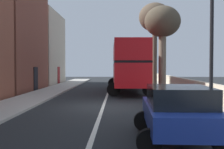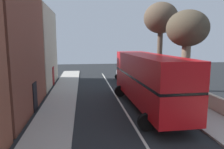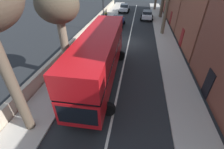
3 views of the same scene
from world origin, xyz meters
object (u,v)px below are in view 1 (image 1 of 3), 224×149
Objects in this scene: double_decker_bus at (128,64)px; street_tree_right_3 at (155,19)px; parked_car_blue_right_2 at (178,110)px; street_tree_right_1 at (162,24)px; parked_car_silver_right_3 at (131,76)px; lamppost_right at (212,23)px.

double_decker_bus is 1.29× the size of street_tree_right_3.
parked_car_blue_right_2 is 16.49m from street_tree_right_1.
street_tree_right_1 is at bearing 82.44° from parked_car_blue_right_2.
double_decker_bus is at bearing -118.28° from street_tree_right_3.
street_tree_right_1 is 0.82× the size of street_tree_right_3.
double_decker_bus is at bearing -93.98° from parked_car_silver_right_3.
double_decker_bus is at bearing 92.89° from parked_car_blue_right_2.
double_decker_bus is 11.62m from parked_car_silver_right_3.
double_decker_bus is at bearing 177.07° from street_tree_right_1.
parked_car_blue_right_2 is 0.49× the size of street_tree_right_3.
parked_car_silver_right_3 is at bearing 86.02° from double_decker_bus.
lamppost_right is (1.80, 2.57, 2.89)m from parked_car_blue_right_2.
lamppost_right is at bearing -85.84° from parked_car_silver_right_3.
parked_car_silver_right_3 is at bearing 94.16° from lamppost_right.
street_tree_right_3 is 1.38× the size of lamppost_right.
street_tree_right_1 is (2.88, -0.15, 3.34)m from double_decker_bus.
double_decker_bus is 7.91m from street_tree_right_3.
street_tree_right_1 is at bearing 88.79° from lamppost_right.
street_tree_right_3 reaches higher than lamppost_right.
street_tree_right_3 reaches higher than street_tree_right_1.
street_tree_right_3 is 19.08m from lamppost_right.
parked_car_blue_right_2 is (0.80, -15.80, -1.44)m from double_decker_bus.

